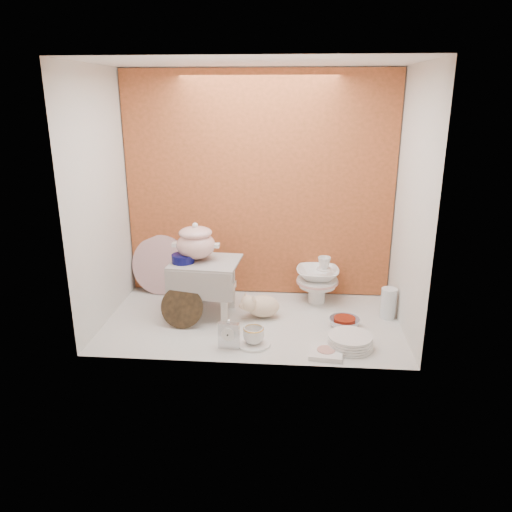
{
  "coord_description": "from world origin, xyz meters",
  "views": [
    {
      "loc": [
        0.25,
        -2.77,
        1.34
      ],
      "look_at": [
        0.02,
        0.02,
        0.42
      ],
      "focal_mm": 34.78,
      "sensor_mm": 36.0,
      "label": 1
    }
  ],
  "objects_px": {
    "soup_tureen": "(196,241)",
    "dinner_plate_stack": "(350,341)",
    "floral_platter": "(161,265)",
    "crystal_bowl": "(344,323)",
    "plush_pig": "(263,306)",
    "gold_rim_teacup": "(254,335)",
    "blue_white_vase": "(196,280)",
    "porcelain_tower": "(317,279)",
    "mantel_clock": "(229,334)",
    "step_stool": "(206,287)"
  },
  "relations": [
    {
      "from": "plush_pig",
      "to": "gold_rim_teacup",
      "type": "xyz_separation_m",
      "value": [
        -0.03,
        -0.37,
        -0.02
      ]
    },
    {
      "from": "soup_tureen",
      "to": "plush_pig",
      "type": "bearing_deg",
      "value": -6.79
    },
    {
      "from": "blue_white_vase",
      "to": "porcelain_tower",
      "type": "height_order",
      "value": "porcelain_tower"
    },
    {
      "from": "plush_pig",
      "to": "dinner_plate_stack",
      "type": "xyz_separation_m",
      "value": [
        0.51,
        -0.35,
        -0.04
      ]
    },
    {
      "from": "gold_rim_teacup",
      "to": "mantel_clock",
      "type": "bearing_deg",
      "value": -161.9
    },
    {
      "from": "plush_pig",
      "to": "dinner_plate_stack",
      "type": "bearing_deg",
      "value": -40.17
    },
    {
      "from": "plush_pig",
      "to": "gold_rim_teacup",
      "type": "height_order",
      "value": "plush_pig"
    },
    {
      "from": "dinner_plate_stack",
      "to": "crystal_bowl",
      "type": "bearing_deg",
      "value": 91.89
    },
    {
      "from": "dinner_plate_stack",
      "to": "gold_rim_teacup",
      "type": "bearing_deg",
      "value": -178.31
    },
    {
      "from": "step_stool",
      "to": "plush_pig",
      "type": "relative_size",
      "value": 1.58
    },
    {
      "from": "step_stool",
      "to": "mantel_clock",
      "type": "xyz_separation_m",
      "value": [
        0.2,
        -0.44,
        -0.09
      ]
    },
    {
      "from": "soup_tureen",
      "to": "blue_white_vase",
      "type": "relative_size",
      "value": 1.04
    },
    {
      "from": "floral_platter",
      "to": "blue_white_vase",
      "type": "bearing_deg",
      "value": -19.34
    },
    {
      "from": "crystal_bowl",
      "to": "porcelain_tower",
      "type": "height_order",
      "value": "porcelain_tower"
    },
    {
      "from": "step_stool",
      "to": "floral_platter",
      "type": "distance_m",
      "value": 0.5
    },
    {
      "from": "soup_tureen",
      "to": "crystal_bowl",
      "type": "distance_m",
      "value": 1.03
    },
    {
      "from": "porcelain_tower",
      "to": "mantel_clock",
      "type": "bearing_deg",
      "value": -126.53
    },
    {
      "from": "dinner_plate_stack",
      "to": "porcelain_tower",
      "type": "distance_m",
      "value": 0.66
    },
    {
      "from": "floral_platter",
      "to": "mantel_clock",
      "type": "height_order",
      "value": "floral_platter"
    },
    {
      "from": "mantel_clock",
      "to": "step_stool",
      "type": "bearing_deg",
      "value": 119.67
    },
    {
      "from": "step_stool",
      "to": "blue_white_vase",
      "type": "xyz_separation_m",
      "value": [
        -0.11,
        0.23,
        -0.04
      ]
    },
    {
      "from": "soup_tureen",
      "to": "mantel_clock",
      "type": "bearing_deg",
      "value": -60.42
    },
    {
      "from": "mantel_clock",
      "to": "porcelain_tower",
      "type": "distance_m",
      "value": 0.85
    },
    {
      "from": "floral_platter",
      "to": "plush_pig",
      "type": "height_order",
      "value": "floral_platter"
    },
    {
      "from": "soup_tureen",
      "to": "crystal_bowl",
      "type": "bearing_deg",
      "value": -9.58
    },
    {
      "from": "soup_tureen",
      "to": "dinner_plate_stack",
      "type": "xyz_separation_m",
      "value": [
        0.93,
        -0.4,
        -0.44
      ]
    },
    {
      "from": "step_stool",
      "to": "porcelain_tower",
      "type": "distance_m",
      "value": 0.75
    },
    {
      "from": "dinner_plate_stack",
      "to": "crystal_bowl",
      "type": "relative_size",
      "value": 1.41
    },
    {
      "from": "plush_pig",
      "to": "floral_platter",
      "type": "bearing_deg",
      "value": 148.8
    },
    {
      "from": "mantel_clock",
      "to": "plush_pig",
      "type": "distance_m",
      "value": 0.44
    },
    {
      "from": "floral_platter",
      "to": "dinner_plate_stack",
      "type": "relative_size",
      "value": 1.61
    },
    {
      "from": "floral_platter",
      "to": "crystal_bowl",
      "type": "relative_size",
      "value": 2.26
    },
    {
      "from": "blue_white_vase",
      "to": "plush_pig",
      "type": "relative_size",
      "value": 1.03
    },
    {
      "from": "soup_tureen",
      "to": "dinner_plate_stack",
      "type": "distance_m",
      "value": 1.1
    },
    {
      "from": "gold_rim_teacup",
      "to": "porcelain_tower",
      "type": "relative_size",
      "value": 0.37
    },
    {
      "from": "soup_tureen",
      "to": "floral_platter",
      "type": "height_order",
      "value": "soup_tureen"
    },
    {
      "from": "floral_platter",
      "to": "gold_rim_teacup",
      "type": "height_order",
      "value": "floral_platter"
    },
    {
      "from": "plush_pig",
      "to": "dinner_plate_stack",
      "type": "distance_m",
      "value": 0.62
    },
    {
      "from": "dinner_plate_stack",
      "to": "porcelain_tower",
      "type": "relative_size",
      "value": 0.8
    },
    {
      "from": "blue_white_vase",
      "to": "mantel_clock",
      "type": "distance_m",
      "value": 0.75
    },
    {
      "from": "mantel_clock",
      "to": "crystal_bowl",
      "type": "relative_size",
      "value": 0.92
    },
    {
      "from": "dinner_plate_stack",
      "to": "porcelain_tower",
      "type": "bearing_deg",
      "value": 104.5
    },
    {
      "from": "mantel_clock",
      "to": "dinner_plate_stack",
      "type": "height_order",
      "value": "mantel_clock"
    },
    {
      "from": "floral_platter",
      "to": "crystal_bowl",
      "type": "bearing_deg",
      "value": -20.53
    },
    {
      "from": "plush_pig",
      "to": "gold_rim_teacup",
      "type": "distance_m",
      "value": 0.37
    },
    {
      "from": "soup_tureen",
      "to": "mantel_clock",
      "type": "distance_m",
      "value": 0.66
    },
    {
      "from": "step_stool",
      "to": "dinner_plate_stack",
      "type": "distance_m",
      "value": 0.96
    },
    {
      "from": "mantel_clock",
      "to": "crystal_bowl",
      "type": "bearing_deg",
      "value": 30.22
    },
    {
      "from": "crystal_bowl",
      "to": "gold_rim_teacup",
      "type": "bearing_deg",
      "value": -153.48
    },
    {
      "from": "soup_tureen",
      "to": "dinner_plate_stack",
      "type": "relative_size",
      "value": 1.08
    }
  ]
}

